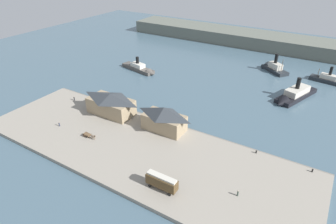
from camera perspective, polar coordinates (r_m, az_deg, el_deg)
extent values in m
plane|color=#476070|center=(108.66, 0.74, -1.49)|extent=(320.00, 320.00, 0.00)
cube|color=gray|center=(93.29, -6.26, -7.14)|extent=(110.00, 36.00, 1.20)
cube|color=slate|center=(105.77, -0.26, -2.12)|extent=(110.00, 0.80, 1.00)
cube|color=#998466|center=(111.06, -11.15, 1.11)|extent=(17.47, 8.72, 5.95)
pyramid|color=#33383D|center=(109.21, -11.35, 2.99)|extent=(17.82, 9.15, 2.18)
cube|color=#998466|center=(99.33, -0.77, -2.07)|extent=(14.42, 7.60, 5.57)
pyramid|color=#33383D|center=(97.12, -0.79, 0.11)|extent=(14.71, 7.98, 3.08)
cube|color=#4C381E|center=(76.89, -1.24, -13.60)|extent=(8.66, 2.49, 2.86)
cube|color=beige|center=(75.74, -1.26, -12.68)|extent=(8.31, 1.74, 0.50)
cylinder|color=black|center=(77.81, 1.23, -14.87)|extent=(0.90, 0.18, 0.90)
cylinder|color=black|center=(76.30, 0.25, -15.99)|extent=(0.90, 0.18, 0.90)
cylinder|color=black|center=(80.16, -2.61, -13.27)|extent=(0.90, 0.18, 0.90)
cylinder|color=black|center=(78.69, -3.65, -14.31)|extent=(0.90, 0.18, 0.90)
cube|color=brown|center=(100.27, -15.67, -4.29)|extent=(2.54, 1.43, 0.50)
cylinder|color=#4C3828|center=(101.28, -15.67, -4.09)|extent=(1.20, 0.10, 1.20)
cylinder|color=#4C3828|center=(100.52, -16.24, -4.47)|extent=(1.20, 0.10, 1.20)
ellipsoid|color=#7A6651|center=(98.43, -14.60, -4.65)|extent=(2.00, 0.70, 0.90)
ellipsoid|color=#7A6651|center=(97.43, -14.18, -4.58)|extent=(0.70, 0.32, 0.44)
cylinder|color=#7A6651|center=(98.49, -14.22, -4.99)|extent=(0.16, 0.16, 1.00)
cylinder|color=#7A6651|center=(98.27, -14.39, -5.10)|extent=(0.16, 0.16, 1.00)
cylinder|color=#7A6651|center=(99.24, -14.72, -4.77)|extent=(0.16, 0.16, 1.00)
cylinder|color=#7A6651|center=(99.02, -14.88, -4.88)|extent=(0.16, 0.16, 1.00)
cylinder|color=#232328|center=(125.57, -18.01, 2.51)|extent=(0.43, 0.43, 1.48)
sphere|color=#CCA889|center=(125.20, -18.07, 2.86)|extent=(0.27, 0.27, 0.27)
cylinder|color=#3D4C42|center=(78.23, 13.60, -15.36)|extent=(0.43, 0.43, 1.46)
sphere|color=#CCA889|center=(77.63, 13.68, -14.91)|extent=(0.27, 0.27, 0.27)
cylinder|color=#33384C|center=(109.19, -20.65, -2.31)|extent=(0.39, 0.39, 1.34)
sphere|color=#CCA889|center=(108.80, -20.72, -1.95)|extent=(0.24, 0.24, 0.24)
cylinder|color=black|center=(93.59, 17.01, -7.53)|extent=(0.44, 0.44, 0.90)
cylinder|color=black|center=(92.39, 26.60, -10.29)|extent=(0.44, 0.44, 0.90)
cube|color=#23282D|center=(161.67, 20.30, 7.77)|extent=(15.46, 13.68, 1.71)
cone|color=#23282D|center=(166.91, 18.68, 8.72)|extent=(5.31, 5.80, 5.24)
cube|color=beige|center=(160.89, 20.44, 8.53)|extent=(7.92, 7.24, 2.92)
cylinder|color=black|center=(160.02, 20.57, 9.87)|extent=(1.63, 1.63, 4.72)
cylinder|color=brown|center=(157.25, 21.58, 8.51)|extent=(0.24, 0.24, 6.32)
cube|color=#514C47|center=(154.68, -5.93, 8.54)|extent=(21.25, 9.16, 1.76)
cone|color=#514C47|center=(147.43, -3.28, 7.57)|extent=(4.57, 5.04, 4.34)
cube|color=silver|center=(154.01, -5.97, 9.20)|extent=(8.25, 5.40, 2.03)
cylinder|color=black|center=(153.22, -6.06, 10.15)|extent=(1.61, 1.61, 3.33)
cube|color=black|center=(136.08, 23.95, 3.00)|extent=(13.96, 24.23, 1.88)
cone|color=black|center=(126.53, 21.39, 1.57)|extent=(7.04, 5.94, 5.99)
cube|color=beige|center=(135.17, 24.15, 3.86)|extent=(9.01, 13.43, 2.66)
cylinder|color=black|center=(133.16, 24.32, 5.20)|extent=(1.72, 1.72, 4.70)
cube|color=#23282D|center=(158.90, 28.96, 5.46)|extent=(16.61, 7.32, 1.71)
cube|color=beige|center=(158.24, 29.13, 6.09)|extent=(7.68, 4.29, 2.13)
cylinder|color=black|center=(157.19, 29.48, 7.08)|extent=(1.31, 1.31, 4.01)
cylinder|color=brown|center=(158.74, 27.57, 6.93)|extent=(0.24, 0.24, 4.04)
cube|color=#60665B|center=(202.67, 17.38, 13.43)|extent=(180.00, 24.00, 8.00)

